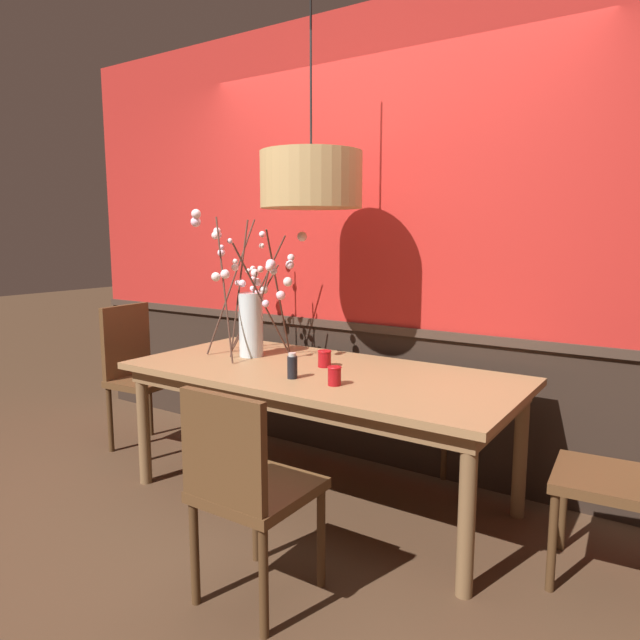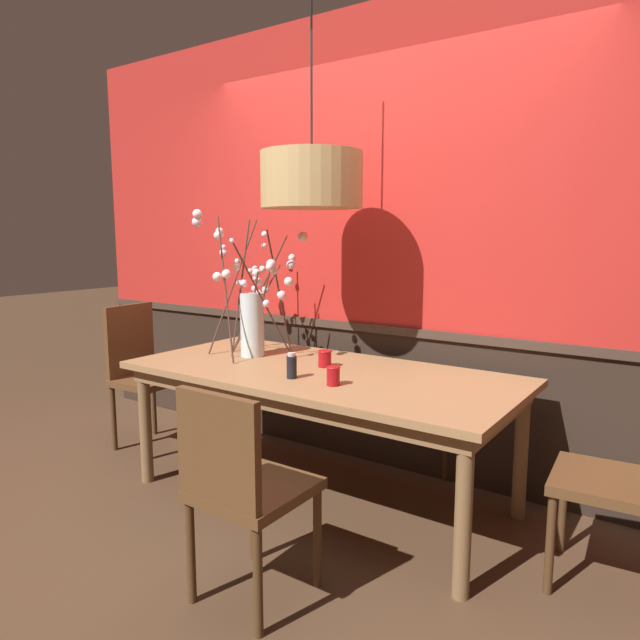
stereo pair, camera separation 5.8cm
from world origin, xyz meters
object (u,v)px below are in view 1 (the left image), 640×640
(chair_near_side_right, at_px, (246,484))
(chair_head_east_end, at_px, (629,468))
(chair_head_west_end, at_px, (138,368))
(condiment_bottle, at_px, (292,366))
(candle_holder_nearer_edge, at_px, (325,359))
(pendant_lamp, at_px, (311,180))
(chair_far_side_right, at_px, (436,382))
(candle_holder_nearer_center, at_px, (334,376))
(vase_with_blossoms, at_px, (251,310))
(dining_table, at_px, (320,383))
(chair_far_side_left, at_px, (359,366))

(chair_near_side_right, distance_m, chair_head_east_end, 1.54)
(chair_head_west_end, bearing_deg, condiment_bottle, -8.42)
(candle_holder_nearer_edge, xyz_separation_m, pendant_lamp, (-0.10, 0.02, 0.96))
(chair_head_west_end, height_order, candle_holder_nearer_edge, chair_head_west_end)
(chair_far_side_right, bearing_deg, pendant_lamp, -117.96)
(chair_head_west_end, height_order, condiment_bottle, chair_head_west_end)
(candle_holder_nearer_center, bearing_deg, pendant_lamp, 137.89)
(vase_with_blossoms, xyz_separation_m, pendant_lamp, (0.42, 0.02, 0.73))
(chair_head_west_end, relative_size, vase_with_blossoms, 1.14)
(candle_holder_nearer_center, height_order, pendant_lamp, pendant_lamp)
(chair_far_side_right, xyz_separation_m, candle_holder_nearer_center, (-0.07, -1.12, 0.27))
(chair_near_side_right, bearing_deg, candle_holder_nearer_edge, 106.36)
(chair_near_side_right, distance_m, condiment_bottle, 0.81)
(candle_holder_nearer_center, bearing_deg, vase_with_blossoms, 158.94)
(dining_table, height_order, chair_near_side_right, chair_near_side_right)
(dining_table, distance_m, candle_holder_nearer_edge, 0.14)
(chair_far_side_right, height_order, candle_holder_nearer_center, chair_far_side_right)
(chair_near_side_right, bearing_deg, chair_head_west_end, 152.60)
(chair_head_east_end, bearing_deg, candle_holder_nearer_edge, 178.32)
(chair_near_side_right, xyz_separation_m, vase_with_blossoms, (-0.82, 1.00, 0.51))
(candle_holder_nearer_center, bearing_deg, candle_holder_nearer_edge, 130.27)
(vase_with_blossoms, bearing_deg, dining_table, -7.71)
(candle_holder_nearer_center, distance_m, pendant_lamp, 1.07)
(chair_head_west_end, bearing_deg, candle_holder_nearer_edge, 3.31)
(candle_holder_nearer_edge, height_order, condiment_bottle, condiment_bottle)
(dining_table, bearing_deg, vase_with_blossoms, 172.29)
(dining_table, bearing_deg, candle_holder_nearer_center, -43.94)
(candle_holder_nearer_edge, bearing_deg, chair_far_side_right, 68.69)
(dining_table, relative_size, chair_near_side_right, 2.39)
(chair_head_west_end, relative_size, condiment_bottle, 7.40)
(chair_far_side_right, bearing_deg, chair_far_side_left, 177.69)
(dining_table, height_order, pendant_lamp, pendant_lamp)
(chair_head_east_end, height_order, candle_holder_nearer_edge, chair_head_east_end)
(chair_head_west_end, height_order, candle_holder_nearer_center, chair_head_west_end)
(candle_holder_nearer_center, relative_size, condiment_bottle, 0.70)
(dining_table, height_order, chair_head_west_end, chair_head_west_end)
(chair_far_side_right, relative_size, chair_far_side_left, 0.94)
(chair_near_side_right, bearing_deg, dining_table, 106.55)
(chair_far_side_left, height_order, candle_holder_nearer_center, chair_far_side_left)
(dining_table, distance_m, chair_head_west_end, 1.49)
(candle_holder_nearer_center, bearing_deg, chair_far_side_left, 114.45)
(chair_far_side_left, relative_size, condiment_bottle, 7.26)
(chair_head_west_end, height_order, chair_head_east_end, chair_head_west_end)
(candle_holder_nearer_edge, bearing_deg, dining_table, -76.02)
(chair_far_side_right, distance_m, condiment_bottle, 1.20)
(chair_head_west_end, distance_m, chair_far_side_right, 2.00)
(chair_head_east_end, bearing_deg, chair_near_side_right, -141.84)
(chair_head_west_end, height_order, vase_with_blossoms, vase_with_blossoms)
(vase_with_blossoms, relative_size, candle_holder_nearer_center, 9.26)
(chair_far_side_left, height_order, candle_holder_nearer_edge, chair_far_side_left)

